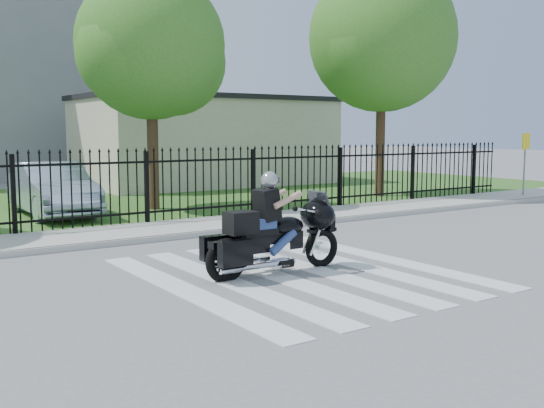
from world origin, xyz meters
TOP-DOWN VIEW (x-y plane):
  - ground at (0.00, 0.00)m, footprint 120.00×120.00m
  - crosswalk at (0.00, 0.00)m, footprint 5.00×5.50m
  - sidewalk at (0.00, 5.00)m, footprint 40.00×2.00m
  - curb at (0.00, 4.00)m, footprint 40.00×0.12m
  - grass_strip at (0.00, 12.00)m, footprint 40.00×12.00m
  - iron_fence at (0.00, 6.00)m, footprint 26.00×0.04m
  - tree_mid at (1.50, 9.00)m, footprint 4.20×4.20m
  - tree_right at (9.50, 8.00)m, footprint 5.00×5.00m
  - building_low at (7.00, 16.00)m, footprint 10.00×6.00m
  - building_low_roof at (7.00, 16.00)m, footprint 10.20×6.20m
  - motorcycle_rider at (-0.36, 0.20)m, footprint 2.55×0.75m
  - parked_car at (-1.33, 9.15)m, footprint 1.57×4.35m
  - traffic_sign at (12.98, 4.71)m, footprint 0.45×0.09m

SIDE VIEW (x-z plane):
  - ground at x=0.00m, z-range 0.00..0.00m
  - crosswalk at x=0.00m, z-range 0.00..0.01m
  - grass_strip at x=0.00m, z-range 0.00..0.02m
  - sidewalk at x=0.00m, z-range 0.00..0.12m
  - curb at x=0.00m, z-range 0.00..0.12m
  - motorcycle_rider at x=-0.36m, z-range -0.15..1.53m
  - parked_car at x=-1.33m, z-range 0.02..1.44m
  - iron_fence at x=0.00m, z-range 0.00..1.80m
  - traffic_sign at x=12.98m, z-range 0.56..2.64m
  - building_low at x=7.00m, z-range 0.00..3.50m
  - building_low_roof at x=7.00m, z-range 3.50..3.70m
  - tree_mid at x=1.50m, z-range 1.28..8.06m
  - tree_right at x=9.50m, z-range 1.44..9.34m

